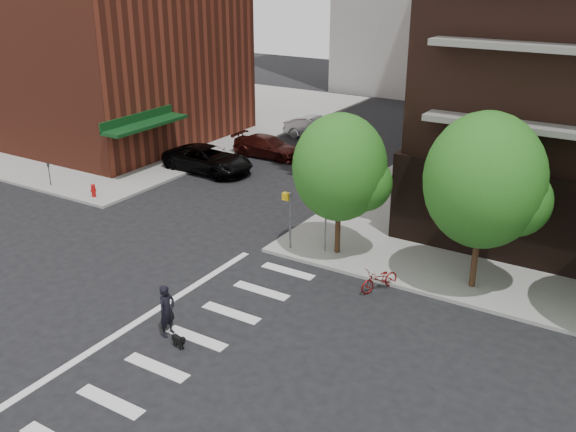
{
  "coord_description": "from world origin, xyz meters",
  "views": [
    {
      "loc": [
        15.63,
        -14.43,
        12.2
      ],
      "look_at": [
        3.0,
        6.0,
        2.5
      ],
      "focal_mm": 40.0,
      "sensor_mm": 36.0,
      "label": 1
    }
  ],
  "objects_px": {
    "parked_car_black": "(208,159)",
    "parked_car_silver": "(317,129)",
    "fire_hydrant": "(93,190)",
    "parked_car_maroon": "(268,147)",
    "scooter": "(380,279)",
    "dog_walker": "(167,311)"
  },
  "relations": [
    {
      "from": "fire_hydrant",
      "to": "dog_walker",
      "type": "bearing_deg",
      "value": -32.94
    },
    {
      "from": "parked_car_black",
      "to": "dog_walker",
      "type": "height_order",
      "value": "dog_walker"
    },
    {
      "from": "fire_hydrant",
      "to": "scooter",
      "type": "bearing_deg",
      "value": -4.27
    },
    {
      "from": "fire_hydrant",
      "to": "scooter",
      "type": "height_order",
      "value": "scooter"
    },
    {
      "from": "parked_car_maroon",
      "to": "dog_walker",
      "type": "bearing_deg",
      "value": -156.76
    },
    {
      "from": "fire_hydrant",
      "to": "parked_car_silver",
      "type": "xyz_separation_m",
      "value": [
        4.28,
        17.07,
        0.25
      ]
    },
    {
      "from": "parked_car_maroon",
      "to": "dog_walker",
      "type": "height_order",
      "value": "dog_walker"
    },
    {
      "from": "parked_car_black",
      "to": "scooter",
      "type": "bearing_deg",
      "value": -117.02
    },
    {
      "from": "parked_car_black",
      "to": "parked_car_maroon",
      "type": "xyz_separation_m",
      "value": [
        1.34,
        4.6,
        -0.1
      ]
    },
    {
      "from": "scooter",
      "to": "dog_walker",
      "type": "height_order",
      "value": "dog_walker"
    },
    {
      "from": "parked_car_black",
      "to": "parked_car_silver",
      "type": "bearing_deg",
      "value": -9.29
    },
    {
      "from": "parked_car_maroon",
      "to": "scooter",
      "type": "height_order",
      "value": "parked_car_maroon"
    },
    {
      "from": "fire_hydrant",
      "to": "parked_car_black",
      "type": "relative_size",
      "value": 0.13
    },
    {
      "from": "parked_car_silver",
      "to": "scooter",
      "type": "relative_size",
      "value": 2.68
    },
    {
      "from": "parked_car_maroon",
      "to": "parked_car_black",
      "type": "bearing_deg",
      "value": 162.87
    },
    {
      "from": "fire_hydrant",
      "to": "parked_car_maroon",
      "type": "relative_size",
      "value": 0.15
    },
    {
      "from": "parked_car_maroon",
      "to": "scooter",
      "type": "relative_size",
      "value": 2.65
    },
    {
      "from": "scooter",
      "to": "parked_car_black",
      "type": "bearing_deg",
      "value": 175.87
    },
    {
      "from": "parked_car_maroon",
      "to": "parked_car_silver",
      "type": "relative_size",
      "value": 0.99
    },
    {
      "from": "fire_hydrant",
      "to": "parked_car_maroon",
      "type": "distance_m",
      "value": 12.21
    },
    {
      "from": "parked_car_silver",
      "to": "scooter",
      "type": "height_order",
      "value": "parked_car_silver"
    },
    {
      "from": "parked_car_black",
      "to": "parked_car_maroon",
      "type": "relative_size",
      "value": 1.2
    }
  ]
}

